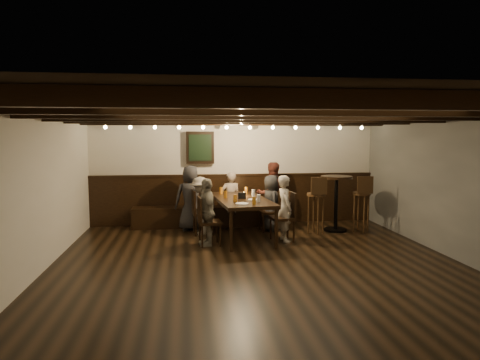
{
  "coord_description": "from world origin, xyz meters",
  "views": [
    {
      "loc": [
        -1.12,
        -6.22,
        2.03
      ],
      "look_at": [
        -0.16,
        1.3,
        1.23
      ],
      "focal_mm": 32.0,
      "sensor_mm": 36.0,
      "label": 1
    }
  ],
  "objects": [
    {
      "name": "room",
      "position": [
        -0.29,
        2.21,
        1.07
      ],
      "size": [
        7.0,
        7.0,
        7.0
      ],
      "color": "black",
      "rests_on": "ground"
    },
    {
      "name": "chair_left_far",
      "position": [
        -0.71,
        1.54,
        0.28
      ],
      "size": [
        0.45,
        0.45,
        0.9
      ],
      "rotation": [
        0.0,
        0.0,
        -1.47
      ],
      "color": "black",
      "rests_on": "floor"
    },
    {
      "name": "chair_left_near",
      "position": [
        -0.8,
        2.43,
        0.28
      ],
      "size": [
        0.46,
        0.46,
        0.92
      ],
      "rotation": [
        0.0,
        0.0,
        -1.47
      ],
      "color": "black",
      "rests_on": "floor"
    },
    {
      "name": "pint_d",
      "position": [
        0.24,
        2.28,
        0.86
      ],
      "size": [
        0.07,
        0.07,
        0.14
      ],
      "primitive_type": "cylinder",
      "color": "silver",
      "rests_on": "dining_table"
    },
    {
      "name": "pint_a",
      "position": [
        -0.39,
        2.72,
        0.86
      ],
      "size": [
        0.07,
        0.07,
        0.14
      ],
      "primitive_type": "cylinder",
      "color": "#BF7219",
      "rests_on": "dining_table"
    },
    {
      "name": "pint_b",
      "position": [
        0.14,
        2.73,
        0.86
      ],
      "size": [
        0.07,
        0.07,
        0.14
      ],
      "primitive_type": "cylinder",
      "color": "#BF7219",
      "rests_on": "dining_table"
    },
    {
      "name": "person_right_near",
      "position": [
        0.66,
        2.57,
        0.6
      ],
      "size": [
        0.43,
        0.62,
        1.19
      ],
      "primitive_type": "imported",
      "rotation": [
        0.0,
        0.0,
        1.67
      ],
      "color": "#242527",
      "rests_on": "floor"
    },
    {
      "name": "high_top_table",
      "position": [
        2.02,
        2.39,
        0.77
      ],
      "size": [
        0.66,
        0.66,
        1.17
      ],
      "color": "black",
      "rests_on": "floor"
    },
    {
      "name": "chair_right_near",
      "position": [
        0.63,
        2.57,
        0.26
      ],
      "size": [
        0.43,
        0.43,
        0.86
      ],
      "rotation": [
        0.0,
        0.0,
        1.67
      ],
      "color": "black",
      "rests_on": "floor"
    },
    {
      "name": "person_bench_left",
      "position": [
        -1.02,
        2.86,
        0.7
      ],
      "size": [
        0.72,
        0.51,
        1.4
      ],
      "primitive_type": "imported",
      "rotation": [
        0.0,
        0.0,
        3.24
      ],
      "color": "#2A292C",
      "rests_on": "floor"
    },
    {
      "name": "chair_right_far",
      "position": [
        0.72,
        1.68,
        0.29
      ],
      "size": [
        0.47,
        0.47,
        0.94
      ],
      "rotation": [
        0.0,
        0.0,
        1.67
      ],
      "color": "black",
      "rests_on": "floor"
    },
    {
      "name": "dining_table",
      "position": [
        -0.04,
        2.05,
        0.72
      ],
      "size": [
        1.14,
        2.19,
        0.79
      ],
      "rotation": [
        0.0,
        0.0,
        0.1
      ],
      "color": "black",
      "rests_on": "floor"
    },
    {
      "name": "person_left_far",
      "position": [
        -0.75,
        1.53,
        0.62
      ],
      "size": [
        0.37,
        0.76,
        1.25
      ],
      "primitive_type": "imported",
      "rotation": [
        0.0,
        0.0,
        -1.47
      ],
      "color": "gray",
      "rests_on": "floor"
    },
    {
      "name": "candle",
      "position": [
        0.05,
        2.37,
        0.81
      ],
      "size": [
        0.05,
        0.05,
        0.05
      ],
      "primitive_type": "cylinder",
      "color": "beige",
      "rests_on": "dining_table"
    },
    {
      "name": "person_right_far",
      "position": [
        0.75,
        1.68,
        0.63
      ],
      "size": [
        0.35,
        0.49,
        1.27
      ],
      "primitive_type": "imported",
      "rotation": [
        0.0,
        0.0,
        1.67
      ],
      "color": "#B1A796",
      "rests_on": "floor"
    },
    {
      "name": "pint_c",
      "position": [
        -0.35,
        2.13,
        0.86
      ],
      "size": [
        0.07,
        0.07,
        0.14
      ],
      "primitive_type": "cylinder",
      "color": "#BF7219",
      "rests_on": "dining_table"
    },
    {
      "name": "condiment_caddy",
      "position": [
        -0.04,
        2.01,
        0.85
      ],
      "size": [
        0.15,
        0.1,
        0.12
      ],
      "primitive_type": "cube",
      "color": "black",
      "rests_on": "dining_table"
    },
    {
      "name": "person_left_near",
      "position": [
        -0.83,
        2.43,
        0.59
      ],
      "size": [
        0.51,
        0.81,
        1.19
      ],
      "primitive_type": "imported",
      "rotation": [
        0.0,
        0.0,
        -1.47
      ],
      "color": "gray",
      "rests_on": "floor"
    },
    {
      "name": "bar_stool_right",
      "position": [
        2.52,
        2.23,
        0.44
      ],
      "size": [
        0.37,
        0.39,
        1.19
      ],
      "rotation": [
        0.0,
        0.0,
        -0.04
      ],
      "color": "#311E0F",
      "rests_on": "floor"
    },
    {
      "name": "plate_far",
      "position": [
        0.17,
        1.77,
        0.8
      ],
      "size": [
        0.24,
        0.24,
        0.01
      ],
      "primitive_type": "cylinder",
      "color": "white",
      "rests_on": "dining_table"
    },
    {
      "name": "pint_g",
      "position": [
        0.08,
        1.26,
        0.86
      ],
      "size": [
        0.07,
        0.07,
        0.14
      ],
      "primitive_type": "cylinder",
      "color": "#BF7219",
      "rests_on": "dining_table"
    },
    {
      "name": "plate_near",
      "position": [
        -0.12,
        1.34,
        0.8
      ],
      "size": [
        0.24,
        0.24,
        0.01
      ],
      "primitive_type": "cylinder",
      "color": "white",
      "rests_on": "dining_table"
    },
    {
      "name": "pint_e",
      "position": [
        -0.22,
        1.59,
        0.86
      ],
      "size": [
        0.07,
        0.07,
        0.14
      ],
      "primitive_type": "cylinder",
      "color": "#BF7219",
      "rests_on": "dining_table"
    },
    {
      "name": "person_bench_right",
      "position": [
        0.77,
        3.04,
        0.72
      ],
      "size": [
        0.74,
        0.61,
        1.43
      ],
      "primitive_type": "imported",
      "rotation": [
        0.0,
        0.0,
        3.24
      ],
      "color": "#5E2A20",
      "rests_on": "floor"
    },
    {
      "name": "pint_f",
      "position": [
        0.21,
        1.53,
        0.86
      ],
      "size": [
        0.07,
        0.07,
        0.14
      ],
      "primitive_type": "cylinder",
      "color": "silver",
      "rests_on": "dining_table"
    },
    {
      "name": "person_bench_centre",
      "position": [
        -0.14,
        3.1,
        0.61
      ],
      "size": [
        0.47,
        0.34,
        1.23
      ],
      "primitive_type": "imported",
      "rotation": [
        0.0,
        0.0,
        3.24
      ],
      "color": "gray",
      "rests_on": "floor"
    },
    {
      "name": "bar_stool_left",
      "position": [
        1.52,
        2.18,
        0.44
      ],
      "size": [
        0.37,
        0.38,
        1.19
      ],
      "rotation": [
        0.0,
        0.0,
        0.02
      ],
      "color": "#311E0F",
      "rests_on": "floor"
    }
  ]
}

